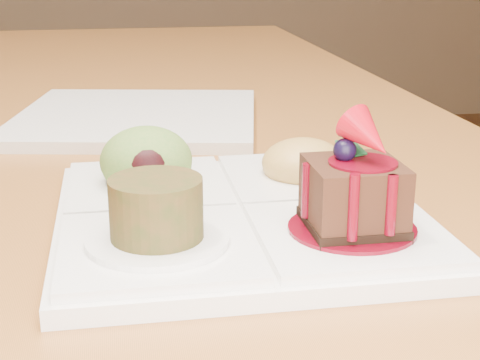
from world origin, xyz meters
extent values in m
cube|color=#A15B29|center=(0.00, 0.00, 0.73)|extent=(1.00, 1.80, 0.04)
cylinder|color=#A15B29|center=(0.44, 0.84, 0.35)|extent=(0.06, 0.06, 0.71)
cube|color=white|center=(0.20, -0.37, 0.76)|extent=(0.25, 0.25, 0.01)
cube|color=white|center=(0.26, -0.43, 0.77)|extent=(0.12, 0.12, 0.01)
cube|color=white|center=(0.13, -0.43, 0.77)|extent=(0.12, 0.12, 0.01)
cube|color=white|center=(0.13, -0.30, 0.77)|extent=(0.12, 0.12, 0.01)
cube|color=white|center=(0.26, -0.31, 0.77)|extent=(0.12, 0.12, 0.01)
cylinder|color=#57030F|center=(0.26, -0.43, 0.77)|extent=(0.08, 0.08, 0.00)
cube|color=black|center=(0.26, -0.43, 0.77)|extent=(0.06, 0.06, 0.01)
cube|color=#391A0F|center=(0.26, -0.43, 0.79)|extent=(0.06, 0.06, 0.04)
cylinder|color=#57030F|center=(0.26, -0.43, 0.81)|extent=(0.04, 0.04, 0.00)
sphere|color=black|center=(0.25, -0.42, 0.82)|extent=(0.01, 0.01, 0.01)
cone|color=#A80A17|center=(0.26, -0.43, 0.83)|extent=(0.04, 0.05, 0.04)
cube|color=#10411C|center=(0.26, -0.41, 0.82)|extent=(0.01, 0.02, 0.01)
cube|color=#10411C|center=(0.25, -0.41, 0.82)|extent=(0.01, 0.02, 0.01)
cylinder|color=#57030F|center=(0.25, -0.45, 0.79)|extent=(0.01, 0.01, 0.04)
cylinder|color=#57030F|center=(0.27, -0.45, 0.79)|extent=(0.01, 0.01, 0.04)
cylinder|color=#57030F|center=(0.23, -0.42, 0.79)|extent=(0.01, 0.01, 0.03)
cylinder|color=white|center=(0.13, -0.43, 0.77)|extent=(0.09, 0.09, 0.00)
cylinder|color=#503116|center=(0.13, -0.43, 0.79)|extent=(0.06, 0.06, 0.04)
cylinder|color=#4C2E10|center=(0.13, -0.43, 0.80)|extent=(0.05, 0.05, 0.00)
ellipsoid|color=olive|center=(0.13, -0.30, 0.78)|extent=(0.07, 0.07, 0.05)
ellipsoid|color=black|center=(0.13, -0.33, 0.79)|extent=(0.03, 0.03, 0.03)
ellipsoid|color=#B78442|center=(0.26, -0.31, 0.78)|extent=(0.07, 0.07, 0.04)
cube|color=#B83D0D|center=(0.27, -0.30, 0.78)|extent=(0.02, 0.02, 0.02)
cube|color=#4E7218|center=(0.26, -0.29, 0.78)|extent=(0.02, 0.02, 0.01)
cube|color=#B83D0D|center=(0.25, -0.29, 0.78)|extent=(0.02, 0.02, 0.01)
cube|color=#4E7218|center=(0.24, -0.30, 0.78)|extent=(0.02, 0.02, 0.01)
cube|color=#B83D0D|center=(0.25, -0.31, 0.78)|extent=(0.02, 0.02, 0.02)
cube|color=#4E7218|center=(0.26, -0.32, 0.78)|extent=(0.02, 0.02, 0.02)
cube|color=#B83D0D|center=(0.27, -0.31, 0.78)|extent=(0.02, 0.02, 0.02)
cube|color=white|center=(0.14, -0.04, 0.76)|extent=(0.30, 0.30, 0.01)
camera|label=1|loc=(0.11, -0.84, 0.94)|focal=55.00mm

